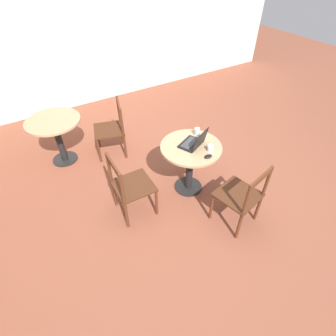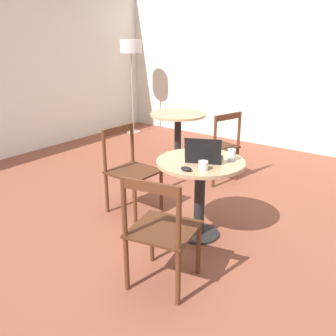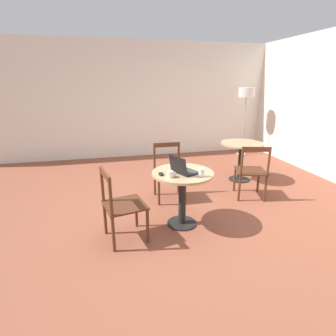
# 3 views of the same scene
# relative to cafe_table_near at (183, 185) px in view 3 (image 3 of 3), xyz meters

# --- Properties ---
(ground_plane) EXTENTS (16.00, 16.00, 0.00)m
(ground_plane) POSITION_rel_cafe_table_near_xyz_m (-0.04, 0.29, -0.55)
(ground_plane) COLOR brown
(wall_back) EXTENTS (9.40, 0.06, 2.70)m
(wall_back) POSITION_rel_cafe_table_near_xyz_m (-0.04, 3.52, 0.80)
(wall_back) COLOR silver
(wall_back) RESTS_ON ground_plane
(cafe_table_near) EXTENTS (0.77, 0.77, 0.72)m
(cafe_table_near) POSITION_rel_cafe_table_near_xyz_m (0.00, 0.00, 0.00)
(cafe_table_near) COLOR black
(cafe_table_near) RESTS_ON ground_plane
(cafe_table_mid) EXTENTS (0.77, 0.77, 0.72)m
(cafe_table_mid) POSITION_rel_cafe_table_near_xyz_m (1.53, 1.32, 0.00)
(cafe_table_mid) COLOR black
(cafe_table_mid) RESTS_ON ground_plane
(chair_near_back) EXTENTS (0.46, 0.46, 0.87)m
(chair_near_back) POSITION_rel_cafe_table_near_xyz_m (0.03, 0.85, -0.11)
(chair_near_back) COLOR #562D19
(chair_near_back) RESTS_ON ground_plane
(chair_near_left) EXTENTS (0.53, 0.53, 0.87)m
(chair_near_left) POSITION_rel_cafe_table_near_xyz_m (-0.78, -0.17, -0.11)
(chair_near_left) COLOR #562D19
(chair_near_left) RESTS_ON ground_plane
(chair_mid_front) EXTENTS (0.56, 0.56, 0.87)m
(chair_mid_front) POSITION_rel_cafe_table_near_xyz_m (1.30, 0.56, -0.11)
(chair_mid_front) COLOR #562D19
(chair_mid_front) RESTS_ON ground_plane
(floor_lamp) EXTENTS (0.38, 0.38, 1.66)m
(floor_lamp) POSITION_rel_cafe_table_near_xyz_m (2.48, 3.01, 0.91)
(floor_lamp) COLOR #9E937F
(floor_lamp) RESTS_ON ground_plane
(laptop) EXTENTS (0.36, 0.38, 0.23)m
(laptop) POSITION_rel_cafe_table_near_xyz_m (-0.01, -0.03, 0.22)
(laptop) COLOR black
(laptop) RESTS_ON cafe_table_near
(mouse) EXTENTS (0.06, 0.10, 0.03)m
(mouse) POSITION_rel_cafe_table_near_xyz_m (-0.28, -0.04, 0.19)
(mouse) COLOR black
(mouse) RESTS_ON cafe_table_near
(mug) EXTENTS (0.11, 0.08, 0.08)m
(mug) POSITION_rel_cafe_table_near_xyz_m (-0.19, -0.14, 0.21)
(mug) COLOR silver
(mug) RESTS_ON cafe_table_near
(drinking_glass) EXTENTS (0.07, 0.07, 0.10)m
(drinking_glass) POSITION_rel_cafe_table_near_xyz_m (0.16, -0.21, 0.22)
(drinking_glass) COLOR silver
(drinking_glass) RESTS_ON cafe_table_near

